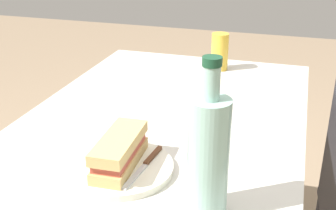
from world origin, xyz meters
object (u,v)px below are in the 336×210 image
Objects in this scene: plate_near at (120,168)px; beer_glass at (220,52)px; knife_near at (145,164)px; water_bottle at (208,154)px; baguette_sandwich_near at (120,151)px; dining_table at (168,151)px.

plate_near is 1.76× the size of beer_glass.
water_bottle reaches higher than knife_near.
baguette_sandwich_near is at bearing -111.17° from water_bottle.
knife_near is at bearing -1.63° from beer_glass.
water_bottle reaches higher than dining_table.
knife_near reaches higher than plate_near.
knife_near is at bearing 8.32° from dining_table.
plate_near is at bearing -5.70° from beer_glass.
beer_glass is at bearing 174.30° from baguette_sandwich_near.
water_bottle is at bearing 26.07° from dining_table.
beer_glass is (-0.41, 0.07, 0.19)m from dining_table.
dining_table is 5.92× the size of knife_near.
water_bottle is (0.09, 0.15, 0.10)m from knife_near.
dining_table is at bearing -153.93° from water_bottle.
water_bottle is (0.08, 0.21, 0.07)m from baguette_sandwich_near.
plate_near is (0.33, -0.01, 0.14)m from dining_table.
plate_near is at bearing -75.44° from knife_near.
knife_near is 0.73m from beer_glass.
baguette_sandwich_near is at bearing -75.44° from knife_near.
beer_glass reaches higher than knife_near.
water_bottle reaches higher than baguette_sandwich_near.
water_bottle is at bearing 9.29° from beer_glass.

